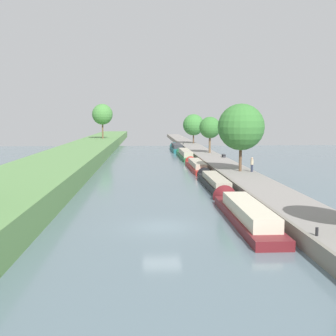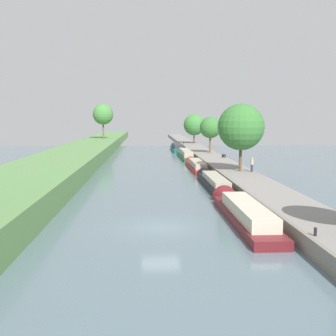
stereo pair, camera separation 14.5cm
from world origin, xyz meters
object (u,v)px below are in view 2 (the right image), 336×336
at_px(narrowboat_maroon, 242,211).
at_px(park_bench, 224,155).
at_px(person_walking, 252,164).
at_px(narrowboat_teal, 177,148).
at_px(mooring_bollard_far, 184,143).
at_px(mooring_bollard_near, 315,232).
at_px(narrowboat_black, 213,182).
at_px(narrowboat_red, 196,165).
at_px(narrowboat_green, 185,154).

bearing_deg(narrowboat_maroon, park_bench, 81.38).
bearing_deg(park_bench, person_walking, -90.35).
relative_size(narrowboat_teal, mooring_bollard_far, 32.04).
bearing_deg(narrowboat_teal, mooring_bollard_near, -88.28).
relative_size(narrowboat_black, mooring_bollard_near, 30.86).
xyz_separation_m(narrowboat_maroon, mooring_bollard_near, (2.07, -7.62, 0.62)).
bearing_deg(person_walking, narrowboat_maroon, -106.26).
xyz_separation_m(narrowboat_black, mooring_bollard_far, (1.86, 54.16, 0.66)).
relative_size(person_walking, mooring_bollard_far, 3.69).
relative_size(narrowboat_maroon, mooring_bollard_far, 31.68).
xyz_separation_m(narrowboat_red, person_walking, (5.10, -10.93, 1.33)).
height_order(narrowboat_red, mooring_bollard_far, mooring_bollard_far).
xyz_separation_m(narrowboat_black, person_walking, (5.13, 4.34, 1.31)).
bearing_deg(narrowboat_black, narrowboat_red, 89.87).
distance_m(narrowboat_maroon, narrowboat_black, 14.00).
distance_m(narrowboat_maroon, narrowboat_teal, 61.77).
bearing_deg(narrowboat_black, person_walking, 40.21).
xyz_separation_m(mooring_bollard_near, park_bench, (3.38, 43.59, 0.12)).
distance_m(narrowboat_green, park_bench, 11.22).
bearing_deg(mooring_bollard_near, narrowboat_red, 92.83).
distance_m(mooring_bollard_near, mooring_bollard_far, 75.78).
distance_m(narrowboat_black, mooring_bollard_far, 54.19).
distance_m(narrowboat_red, park_bench, 8.52).
distance_m(narrowboat_green, mooring_bollard_far, 22.34).
relative_size(narrowboat_red, mooring_bollard_near, 31.18).
bearing_deg(narrowboat_maroon, narrowboat_black, 89.11).
xyz_separation_m(narrowboat_black, park_bench, (5.24, 21.97, 0.79)).
bearing_deg(mooring_bollard_far, person_walking, -86.24).
bearing_deg(narrowboat_maroon, narrowboat_teal, 90.01).
bearing_deg(mooring_bollard_near, narrowboat_green, 91.92).
height_order(narrowboat_green, mooring_bollard_far, narrowboat_green).
bearing_deg(narrowboat_teal, park_bench, -78.04).
xyz_separation_m(narrowboat_maroon, mooring_bollard_far, (2.07, 68.16, 0.62)).
xyz_separation_m(narrowboat_maroon, narrowboat_red, (0.25, 29.27, -0.06)).
relative_size(narrowboat_red, narrowboat_green, 0.83).
height_order(narrowboat_maroon, park_bench, park_bench).
relative_size(narrowboat_green, mooring_bollard_far, 37.43).
xyz_separation_m(narrowboat_red, narrowboat_green, (0.03, 16.63, 0.10)).
xyz_separation_m(narrowboat_red, park_bench, (5.20, 6.70, 0.80)).
height_order(narrowboat_maroon, mooring_bollard_far, narrowboat_maroon).
height_order(narrowboat_red, park_bench, park_bench).
xyz_separation_m(person_walking, park_bench, (0.11, 17.63, -0.53)).
bearing_deg(narrowboat_black, mooring_bollard_far, 88.04).
xyz_separation_m(narrowboat_green, park_bench, (5.17, -9.93, 0.71)).
distance_m(narrowboat_black, park_bench, 22.60).
relative_size(narrowboat_maroon, narrowboat_black, 1.03).
distance_m(narrowboat_black, narrowboat_red, 15.27).
bearing_deg(person_walking, narrowboat_black, -139.79).
relative_size(narrowboat_black, mooring_bollard_far, 30.86).
bearing_deg(narrowboat_teal, person_walking, -82.97).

